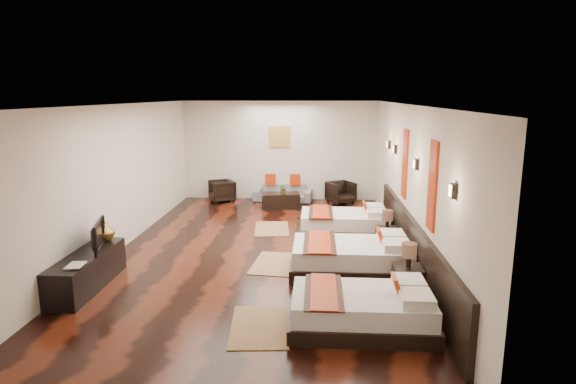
# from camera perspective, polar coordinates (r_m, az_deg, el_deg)

# --- Properties ---
(floor) EXTENTS (5.50, 9.50, 0.01)m
(floor) POSITION_cam_1_polar(r_m,az_deg,el_deg) (9.26, -3.34, -7.17)
(floor) COLOR black
(floor) RESTS_ON ground
(ceiling) EXTENTS (5.50, 9.50, 0.01)m
(ceiling) POSITION_cam_1_polar(r_m,az_deg,el_deg) (8.76, -3.56, 10.44)
(ceiling) COLOR white
(ceiling) RESTS_ON floor
(back_wall) EXTENTS (5.50, 0.01, 2.80)m
(back_wall) POSITION_cam_1_polar(r_m,az_deg,el_deg) (13.58, -1.02, 4.98)
(back_wall) COLOR silver
(back_wall) RESTS_ON floor
(left_wall) EXTENTS (0.01, 9.50, 2.80)m
(left_wall) POSITION_cam_1_polar(r_m,az_deg,el_deg) (9.63, -19.92, 1.49)
(left_wall) COLOR silver
(left_wall) RESTS_ON floor
(right_wall) EXTENTS (0.01, 9.50, 2.80)m
(right_wall) POSITION_cam_1_polar(r_m,az_deg,el_deg) (9.00, 14.23, 1.16)
(right_wall) COLOR silver
(right_wall) RESTS_ON floor
(headboard_panel) EXTENTS (0.08, 6.60, 0.90)m
(headboard_panel) POSITION_cam_1_polar(r_m,az_deg,el_deg) (8.45, 14.62, -6.18)
(headboard_panel) COLOR black
(headboard_panel) RESTS_ON floor
(bed_near) EXTENTS (1.87, 1.18, 0.71)m
(bed_near) POSITION_cam_1_polar(r_m,az_deg,el_deg) (6.43, 8.99, -13.74)
(bed_near) COLOR black
(bed_near) RESTS_ON floor
(bed_mid) EXTENTS (2.05, 1.29, 0.78)m
(bed_mid) POSITION_cam_1_polar(r_m,az_deg,el_deg) (8.23, 7.75, -7.73)
(bed_mid) COLOR black
(bed_mid) RESTS_ON floor
(bed_far) EXTENTS (1.93, 1.21, 0.73)m
(bed_far) POSITION_cam_1_polar(r_m,az_deg,el_deg) (10.37, 6.86, -3.69)
(bed_far) COLOR black
(bed_far) RESTS_ON floor
(nightstand_a) EXTENTS (0.42, 0.42, 0.84)m
(nightstand_a) POSITION_cam_1_polar(r_m,az_deg,el_deg) (7.42, 14.16, -9.99)
(nightstand_a) COLOR black
(nightstand_a) RESTS_ON floor
(nightstand_b) EXTENTS (0.40, 0.40, 0.79)m
(nightstand_b) POSITION_cam_1_polar(r_m,az_deg,el_deg) (9.47, 11.76, -5.19)
(nightstand_b) COLOR black
(nightstand_b) RESTS_ON floor
(jute_mat_near) EXTENTS (0.85, 1.26, 0.01)m
(jute_mat_near) POSITION_cam_1_polar(r_m,az_deg,el_deg) (6.47, -3.41, -15.78)
(jute_mat_near) COLOR #93714A
(jute_mat_near) RESTS_ON floor
(jute_mat_mid) EXTENTS (0.88, 1.28, 0.01)m
(jute_mat_mid) POSITION_cam_1_polar(r_m,az_deg,el_deg) (8.62, -1.58, -8.56)
(jute_mat_mid) COLOR #93714A
(jute_mat_mid) RESTS_ON floor
(jute_mat_far) EXTENTS (0.86, 1.27, 0.01)m
(jute_mat_far) POSITION_cam_1_polar(r_m,az_deg,el_deg) (10.76, -1.96, -4.41)
(jute_mat_far) COLOR #93714A
(jute_mat_far) RESTS_ON floor
(tv_console) EXTENTS (0.50, 1.80, 0.55)m
(tv_console) POSITION_cam_1_polar(r_m,az_deg,el_deg) (8.16, -22.97, -8.72)
(tv_console) COLOR black
(tv_console) RESTS_ON floor
(tv) EXTENTS (0.32, 0.81, 0.47)m
(tv) POSITION_cam_1_polar(r_m,az_deg,el_deg) (8.16, -22.27, -4.87)
(tv) COLOR black
(tv) RESTS_ON tv_console
(book) EXTENTS (0.25, 0.32, 0.03)m
(book) POSITION_cam_1_polar(r_m,az_deg,el_deg) (7.61, -24.95, -8.02)
(book) COLOR black
(book) RESTS_ON tv_console
(figurine) EXTENTS (0.36, 0.36, 0.35)m
(figurine) POSITION_cam_1_polar(r_m,az_deg,el_deg) (8.61, -21.18, -4.37)
(figurine) COLOR brown
(figurine) RESTS_ON tv_console
(sofa) EXTENTS (1.68, 0.78, 0.48)m
(sofa) POSITION_cam_1_polar(r_m,az_deg,el_deg) (13.46, -0.62, -0.09)
(sofa) COLOR slate
(sofa) RESTS_ON floor
(armchair_left) EXTENTS (0.88, 0.88, 0.61)m
(armchair_left) POSITION_cam_1_polar(r_m,az_deg,el_deg) (13.53, -7.94, 0.14)
(armchair_left) COLOR black
(armchair_left) RESTS_ON floor
(armchair_right) EXTENTS (0.90, 0.91, 0.61)m
(armchair_right) POSITION_cam_1_polar(r_m,az_deg,el_deg) (13.26, 6.36, -0.05)
(armchair_right) COLOR black
(armchair_right) RESTS_ON floor
(coffee_table) EXTENTS (1.06, 0.64, 0.40)m
(coffee_table) POSITION_cam_1_polar(r_m,az_deg,el_deg) (12.66, -0.89, -1.03)
(coffee_table) COLOR black
(coffee_table) RESTS_ON floor
(table_plant) EXTENTS (0.30, 0.27, 0.27)m
(table_plant) POSITION_cam_1_polar(r_m,az_deg,el_deg) (12.53, -0.52, 0.41)
(table_plant) COLOR #27551C
(table_plant) RESTS_ON coffee_table
(orange_panel_a) EXTENTS (0.04, 0.40, 1.30)m
(orange_panel_a) POSITION_cam_1_polar(r_m,az_deg,el_deg) (7.11, 16.95, 0.73)
(orange_panel_a) COLOR #D86014
(orange_panel_a) RESTS_ON right_wall
(orange_panel_b) EXTENTS (0.04, 0.40, 1.30)m
(orange_panel_b) POSITION_cam_1_polar(r_m,az_deg,el_deg) (9.24, 13.86, 3.33)
(orange_panel_b) COLOR #D86014
(orange_panel_b) RESTS_ON right_wall
(sconce_near) EXTENTS (0.07, 0.12, 0.18)m
(sconce_near) POSITION_cam_1_polar(r_m,az_deg,el_deg) (6.03, 19.16, 0.15)
(sconce_near) COLOR black
(sconce_near) RESTS_ON right_wall
(sconce_mid) EXTENTS (0.07, 0.12, 0.18)m
(sconce_mid) POSITION_cam_1_polar(r_m,az_deg,el_deg) (8.14, 15.09, 3.25)
(sconce_mid) COLOR black
(sconce_mid) RESTS_ON right_wall
(sconce_far) EXTENTS (0.07, 0.12, 0.18)m
(sconce_far) POSITION_cam_1_polar(r_m,az_deg,el_deg) (10.29, 12.69, 5.05)
(sconce_far) COLOR black
(sconce_far) RESTS_ON right_wall
(sconce_lounge) EXTENTS (0.07, 0.12, 0.18)m
(sconce_lounge) POSITION_cam_1_polar(r_m,az_deg,el_deg) (11.17, 11.98, 5.59)
(sconce_lounge) COLOR black
(sconce_lounge) RESTS_ON right_wall
(gold_artwork) EXTENTS (0.60, 0.04, 0.60)m
(gold_artwork) POSITION_cam_1_polar(r_m,az_deg,el_deg) (13.52, -1.03, 6.65)
(gold_artwork) COLOR #AD873F
(gold_artwork) RESTS_ON back_wall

